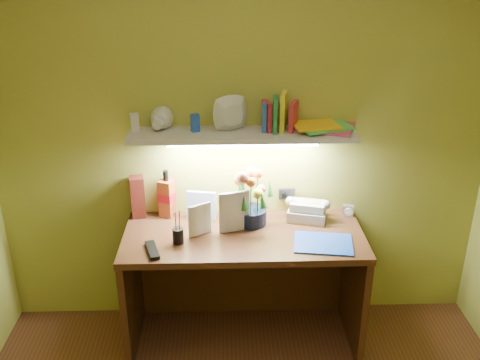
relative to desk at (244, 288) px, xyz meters
name	(u,v)px	position (x,y,z in m)	size (l,w,h in m)	color
desk	(244,288)	(0.00, 0.00, 0.00)	(1.40, 0.60, 0.75)	#391E0F
flower_bouquet	(251,198)	(0.05, 0.13, 0.54)	(0.21, 0.21, 0.34)	#0B1633
telephone	(307,209)	(0.40, 0.18, 0.44)	(0.23, 0.17, 0.14)	beige
desk_clock	(348,210)	(0.66, 0.21, 0.41)	(0.07, 0.03, 0.07)	silver
whisky_bottle	(167,193)	(-0.46, 0.25, 0.53)	(0.08, 0.08, 0.30)	#A74521
whisky_box	(138,197)	(-0.64, 0.25, 0.51)	(0.08, 0.08, 0.26)	#581B12
pen_cup	(178,231)	(-0.37, -0.09, 0.45)	(0.06, 0.06, 0.15)	black
art_card	(201,206)	(-0.25, 0.20, 0.46)	(0.18, 0.04, 0.18)	white
tv_remote	(152,250)	(-0.51, -0.18, 0.39)	(0.05, 0.19, 0.02)	black
blue_folder	(323,243)	(0.44, -0.13, 0.38)	(0.33, 0.24, 0.01)	blue
desk_book_a	(188,223)	(-0.32, -0.03, 0.47)	(0.15, 0.02, 0.20)	silver
desk_book_b	(219,214)	(-0.14, 0.02, 0.50)	(0.18, 0.02, 0.25)	silver
wall_shelf	(244,129)	(0.01, 0.18, 0.96)	(1.32, 0.37, 0.25)	silver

